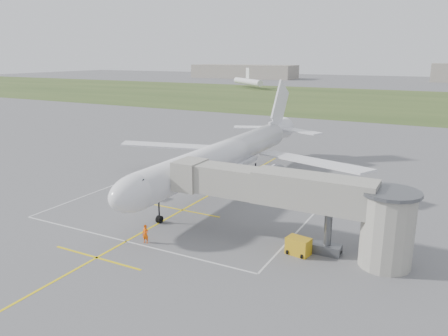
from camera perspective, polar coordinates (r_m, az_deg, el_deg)
The scene contains 11 objects.
ground at distance 59.70m, azimuth -0.20°, elevation -2.59°, with size 700.00×700.00×0.00m, color #5A5A5D.
grass_strip at distance 183.16m, azimuth 19.52°, elevation 8.25°, with size 700.00×120.00×0.02m, color #354B21.
apron_markings at distance 54.89m, azimuth -3.07°, elevation -4.17°, with size 28.20×60.00×0.01m.
airliner at distance 59.20m, azimuth 0.14°, elevation 1.66°, with size 38.93×46.75×13.52m.
jet_bridge at distance 40.57m, azimuth 10.50°, elevation -4.20°, with size 23.40×5.00×7.20m.
gpu_unit at distance 40.82m, azimuth 9.68°, elevation -10.04°, with size 2.31×1.79×1.58m.
baggage_cart at distance 56.50m, azimuth -11.58°, elevation -2.84°, with size 3.04×2.08×1.97m.
ramp_worker_nose at distance 43.11m, azimuth -10.22°, elevation -8.48°, with size 0.67×0.44×1.84m, color #FF5908.
ramp_worker_wing at distance 63.04m, azimuth -8.94°, elevation -1.00°, with size 0.87×0.67×1.78m, color #D65B06.
distant_hangars at distance 318.67m, azimuth 20.53°, elevation 11.46°, with size 345.00×49.00×12.00m.
distant_aircraft at distance 224.47m, azimuth 25.62°, elevation 9.61°, with size 208.51×34.21×8.85m.
Camera 1 is at (26.85, -50.32, 17.66)m, focal length 35.00 mm.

